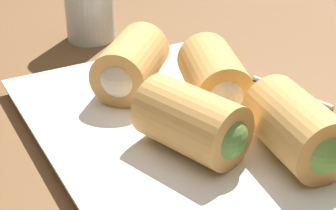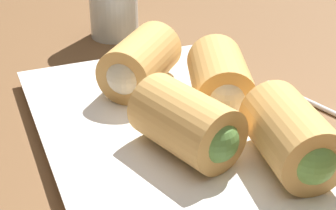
{
  "view_description": "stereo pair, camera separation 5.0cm",
  "coord_description": "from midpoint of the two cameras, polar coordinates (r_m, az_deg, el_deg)",
  "views": [
    {
      "loc": [
        -37.32,
        21.64,
        29.35
      ],
      "look_at": [
        0.14,
        1.63,
        5.68
      ],
      "focal_mm": 60.0,
      "sensor_mm": 36.0,
      "label": 1
    },
    {
      "loc": [
        -39.42,
        17.1,
        29.35
      ],
      "look_at": [
        0.14,
        1.63,
        5.68
      ],
      "focal_mm": 60.0,
      "sensor_mm": 36.0,
      "label": 2
    }
  ],
  "objects": [
    {
      "name": "roll_front_right",
      "position": [
        0.45,
        -0.3,
        -1.96
      ],
      "size": [
        9.95,
        7.92,
        5.45
      ],
      "color": "#DBA356",
      "rests_on": "serving_plate"
    },
    {
      "name": "roll_back_left",
      "position": [
        0.44,
        10.15,
        -2.71
      ],
      "size": [
        9.77,
        6.5,
        5.45
      ],
      "color": "#DBA356",
      "rests_on": "serving_plate"
    },
    {
      "name": "table_surface",
      "position": [
        0.51,
        -1.11,
        -4.28
      ],
      "size": [
        180.0,
        140.0,
        2.0
      ],
      "color": "brown",
      "rests_on": "ground"
    },
    {
      "name": "roll_front_left",
      "position": [
        0.52,
        2.12,
        2.63
      ],
      "size": [
        9.95,
        7.83,
        5.45
      ],
      "color": "#DBA356",
      "rests_on": "serving_plate"
    },
    {
      "name": "serving_plate",
      "position": [
        0.5,
        -2.86,
        -3.01
      ],
      "size": [
        32.5,
        21.75,
        1.5
      ],
      "color": "white",
      "rests_on": "table_surface"
    },
    {
      "name": "roll_back_right",
      "position": [
        0.55,
        -6.56,
        3.97
      ],
      "size": [
        9.94,
        9.82,
        5.45
      ],
      "color": "#DBA356",
      "rests_on": "serving_plate"
    }
  ]
}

